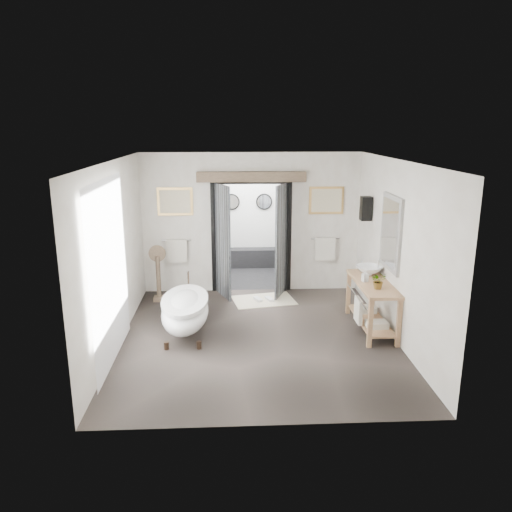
# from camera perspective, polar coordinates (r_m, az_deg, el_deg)

# --- Properties ---
(ground_plane) EXTENTS (5.00, 5.00, 0.00)m
(ground_plane) POSITION_cam_1_polar(r_m,az_deg,el_deg) (8.40, 0.21, -9.33)
(ground_plane) COLOR #4F443D
(room_shell) EXTENTS (4.52, 5.02, 2.91)m
(room_shell) POSITION_cam_1_polar(r_m,az_deg,el_deg) (7.71, 0.01, 3.00)
(room_shell) COLOR silver
(room_shell) RESTS_ON ground_plane
(shower_room) EXTENTS (2.22, 2.01, 2.51)m
(shower_room) POSITION_cam_1_polar(r_m,az_deg,el_deg) (11.93, -0.84, 2.56)
(shower_room) COLOR black
(shower_room) RESTS_ON ground_plane
(back_wall_dressing) EXTENTS (3.82, 0.78, 2.52)m
(back_wall_dressing) POSITION_cam_1_polar(r_m,az_deg,el_deg) (10.15, -0.50, 4.18)
(back_wall_dressing) COLOR black
(back_wall_dressing) RESTS_ON ground_plane
(clawfoot_tub) EXTENTS (0.78, 1.74, 0.85)m
(clawfoot_tub) POSITION_cam_1_polar(r_m,az_deg,el_deg) (8.50, -8.09, -6.17)
(clawfoot_tub) COLOR #3D2C20
(clawfoot_tub) RESTS_ON ground_plane
(vanity) EXTENTS (0.57, 1.60, 0.85)m
(vanity) POSITION_cam_1_polar(r_m,az_deg,el_deg) (8.78, 12.98, -5.08)
(vanity) COLOR tan
(vanity) RESTS_ON ground_plane
(pedestal_mirror) EXTENTS (0.34, 0.22, 1.15)m
(pedestal_mirror) POSITION_cam_1_polar(r_m,az_deg,el_deg) (10.13, -11.09, -2.37)
(pedestal_mirror) COLOR brown
(pedestal_mirror) RESTS_ON ground_plane
(rug) EXTENTS (1.33, 1.01, 0.01)m
(rug) POSITION_cam_1_polar(r_m,az_deg,el_deg) (10.08, 0.89, -5.08)
(rug) COLOR beige
(rug) RESTS_ON ground_plane
(slippers) EXTENTS (0.41, 0.27, 0.05)m
(slippers) POSITION_cam_1_polar(r_m,az_deg,el_deg) (10.06, 0.88, -4.93)
(slippers) COLOR silver
(slippers) RESTS_ON rug
(basin) EXTENTS (0.58, 0.58, 0.16)m
(basin) POSITION_cam_1_polar(r_m,az_deg,el_deg) (9.06, 12.80, -1.62)
(basin) COLOR white
(basin) RESTS_ON vanity
(plant) EXTENTS (0.29, 0.27, 0.27)m
(plant) POSITION_cam_1_polar(r_m,az_deg,el_deg) (8.32, 13.82, -2.75)
(plant) COLOR gray
(plant) RESTS_ON vanity
(soap_bottle_a) EXTENTS (0.11, 0.12, 0.20)m
(soap_bottle_a) POSITION_cam_1_polar(r_m,az_deg,el_deg) (8.65, 12.37, -2.22)
(soap_bottle_a) COLOR gray
(soap_bottle_a) RESTS_ON vanity
(soap_bottle_b) EXTENTS (0.17, 0.17, 0.18)m
(soap_bottle_b) POSITION_cam_1_polar(r_m,az_deg,el_deg) (9.32, 11.98, -1.05)
(soap_bottle_b) COLOR gray
(soap_bottle_b) RESTS_ON vanity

